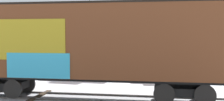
% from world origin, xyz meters
% --- Properties ---
extents(ground_plane, '(260.00, 260.00, 0.00)m').
position_xyz_m(ground_plane, '(0.00, 0.00, 0.00)').
color(ground_plane, silver).
extents(track, '(60.01, 2.92, 0.08)m').
position_xyz_m(track, '(1.63, -0.02, 0.04)').
color(track, '#4C4742').
rests_on(track, ground_plane).
extents(freight_car, '(14.02, 3.04, 4.58)m').
position_xyz_m(freight_car, '(-0.18, -0.00, 2.64)').
color(freight_car, brown).
rests_on(freight_car, ground_plane).
extents(flagpole, '(1.61, 0.59, 8.43)m').
position_xyz_m(flagpole, '(6.65, 13.82, 5.50)').
color(flagpole, silver).
rests_on(flagpole, ground_plane).
extents(hillside, '(159.51, 43.73, 13.20)m').
position_xyz_m(hillside, '(-0.03, 76.97, 4.17)').
color(hillside, silver).
rests_on(hillside, ground_plane).
extents(parked_car_blue, '(4.60, 2.33, 1.56)m').
position_xyz_m(parked_car_blue, '(-2.11, 6.45, 0.79)').
color(parked_car_blue, navy).
rests_on(parked_car_blue, ground_plane).
extents(parked_car_tan, '(4.47, 2.33, 1.67)m').
position_xyz_m(parked_car_tan, '(3.69, 6.81, 0.85)').
color(parked_car_tan, '#9E8966').
rests_on(parked_car_tan, ground_plane).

